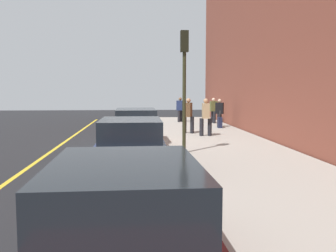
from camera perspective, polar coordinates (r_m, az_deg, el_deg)
The scene contains 14 objects.
ground_plane at distance 16.21m, azimuth -4.56°, elevation -2.76°, with size 56.00×56.00×0.00m, color black.
sidewalk at distance 16.52m, azimuth 6.97°, elevation -2.36°, with size 28.00×4.60×0.15m, color #A39E93.
lane_stripe_centre at distance 16.54m, azimuth -15.73°, elevation -2.76°, with size 28.00×0.14×0.01m, color gold.
snow_bank_curb at distance 14.22m, azimuth -1.77°, elevation -3.44°, with size 6.30×0.56×0.22m, color white.
parked_car_maroon at distance 4.54m, azimuth -6.37°, elevation -14.37°, with size 4.54×1.97×1.51m.
parked_car_navy at distance 10.51m, azimuth -5.50°, elevation -3.03°, with size 4.27×1.90×1.51m.
parked_car_white at distance 16.05m, azimuth -4.79°, elevation -0.11°, with size 4.75×1.98×1.51m.
pedestrian_tan_coat at distance 17.94m, azimuth 5.62°, elevation 1.49°, with size 0.48×0.58×1.75m.
pedestrian_brown_coat at distance 18.98m, azimuth 3.04°, elevation 1.70°, with size 0.54×0.55×1.73m.
pedestrian_black_coat at distance 22.34m, azimuth 7.65°, elevation 2.06°, with size 0.50×0.51×1.62m.
pedestrian_navy_coat at distance 25.85m, azimuth 1.82°, elevation 2.57°, with size 0.48×0.52×1.64m.
pedestrian_olive_coat at distance 25.03m, azimuth 6.76°, elevation 2.43°, with size 0.53×0.48×1.62m.
traffic_light_pole at distance 13.03m, azimuth 2.43°, elevation 8.24°, with size 0.35×0.26×4.10m.
rolling_suitcase at distance 21.86m, azimuth 7.71°, elevation 0.53°, with size 0.34×0.22×0.97m.
Camera 1 is at (-16.05, -0.08, 2.29)m, focal length 41.07 mm.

